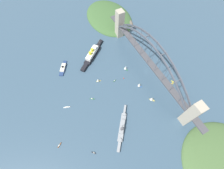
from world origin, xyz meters
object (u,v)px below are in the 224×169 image
at_px(harbor_arch_bridge, 150,61).
at_px(small_boat_8, 139,85).
at_px(ocean_liner, 92,54).
at_px(small_boat_2, 59,145).
at_px(small_boat_7, 115,81).
at_px(small_boat_5, 67,107).
at_px(small_boat_4, 94,153).
at_px(small_boat_6, 98,80).
at_px(small_boat_0, 126,68).
at_px(seaplane_taxiing_near_bridge, 173,83).
at_px(small_boat_1, 152,99).
at_px(channel_marker_buoy, 124,78).
at_px(naval_cruiser, 122,127).
at_px(small_boat_3, 92,99).
at_px(harbor_ferry_steamer, 63,68).

height_order(harbor_arch_bridge, small_boat_8, harbor_arch_bridge).
distance_m(ocean_liner, small_boat_2, 188.41).
xyz_separation_m(small_boat_2, small_boat_7, (65.39, -134.57, -0.01)).
relative_size(small_boat_5, small_boat_7, 1.70).
height_order(ocean_liner, small_boat_7, ocean_liner).
bearing_deg(small_boat_4, small_boat_2, 51.14).
height_order(small_boat_4, small_boat_6, small_boat_6).
xyz_separation_m(small_boat_0, small_boat_4, (-115.70, 123.35, -4.48)).
bearing_deg(ocean_liner, seaplane_taxiing_near_bridge, -140.58).
height_order(small_boat_0, small_boat_7, small_boat_0).
distance_m(small_boat_0, small_boat_1, 82.71).
distance_m(small_boat_4, small_boat_8, 144.34).
bearing_deg(small_boat_6, channel_marker_buoy, -109.65).
bearing_deg(naval_cruiser, channel_marker_buoy, -31.32).
relative_size(seaplane_taxiing_near_bridge, small_boat_1, 0.92).
xyz_separation_m(small_boat_2, small_boat_8, (33.31, -170.87, 4.09)).
bearing_deg(seaplane_taxiing_near_bridge, small_boat_3, 74.82).
relative_size(harbor_ferry_steamer, channel_marker_buoy, 12.97).
height_order(naval_cruiser, harbor_ferry_steamer, naval_cruiser).
bearing_deg(small_boat_1, small_boat_2, 89.32).
xyz_separation_m(small_boat_7, channel_marker_buoy, (-3.05, -18.60, 0.39)).
relative_size(naval_cruiser, small_boat_1, 6.30).
xyz_separation_m(small_boat_3, small_boat_8, (-16.84, -91.78, 4.03)).
height_order(seaplane_taxiing_near_bridge, small_boat_2, seaplane_taxiing_near_bridge).
bearing_deg(small_boat_8, small_boat_0, 4.24).
bearing_deg(small_boat_7, small_boat_0, -65.69).
bearing_deg(channel_marker_buoy, small_boat_7, 80.68).
xyz_separation_m(ocean_liner, small_boat_5, (-87.98, 89.01, -4.93)).
relative_size(naval_cruiser, small_boat_7, 9.30).
height_order(ocean_liner, small_boat_4, ocean_liner).
bearing_deg(small_boat_6, ocean_liner, -14.32).
bearing_deg(harbor_arch_bridge, channel_marker_buoy, 83.27).
bearing_deg(seaplane_taxiing_near_bridge, small_boat_7, 59.91).
bearing_deg(small_boat_7, harbor_arch_bridge, -97.44).
bearing_deg(channel_marker_buoy, small_boat_1, -160.88).
xyz_separation_m(small_boat_2, small_boat_6, (79.53, -105.05, 3.93)).
relative_size(small_boat_1, small_boat_8, 0.98).
xyz_separation_m(small_boat_5, channel_marker_buoy, (6.39, -120.70, 0.29)).
relative_size(small_boat_0, small_boat_7, 1.64).
relative_size(seaplane_taxiing_near_bridge, channel_marker_buoy, 3.45).
xyz_separation_m(small_boat_1, small_boat_5, (58.04, 143.04, -3.96)).
bearing_deg(seaplane_taxiing_near_bridge, small_boat_5, 76.66).
height_order(harbor_ferry_steamer, seaplane_taxiing_near_bridge, harbor_ferry_steamer).
xyz_separation_m(naval_cruiser, channel_marker_buoy, (84.11, -51.17, -2.08)).
xyz_separation_m(small_boat_1, small_boat_4, (-33.39, 131.47, -3.95)).
bearing_deg(naval_cruiser, small_boat_1, -75.01).
distance_m(ocean_liner, naval_cruiser, 166.86).
bearing_deg(small_boat_2, small_boat_1, -90.68).
bearing_deg(small_boat_0, small_boat_4, 133.17).
xyz_separation_m(small_boat_1, small_boat_2, (2.10, 175.51, -4.05)).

